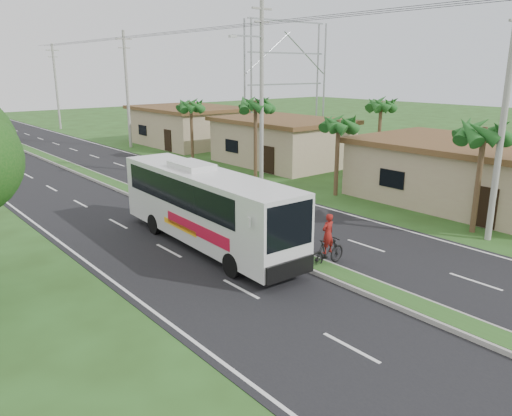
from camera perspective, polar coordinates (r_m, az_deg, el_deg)
ground at (r=17.28m, az=18.38°, el=-11.08°), size 180.00×180.00×0.00m
road_asphalt at (r=31.79m, az=-13.54°, el=1.52°), size 14.00×160.00×0.02m
median_strip at (r=31.77m, az=-13.55°, el=1.69°), size 1.20×160.00×0.18m
lane_edge_left at (r=29.59m, az=-25.19°, el=-0.62°), size 0.12×160.00×0.01m
lane_edge_right at (r=35.15m, az=-3.74°, el=3.25°), size 0.12×160.00×0.01m
shop_near at (r=31.25m, az=23.18°, el=3.78°), size 8.60×12.60×3.52m
shop_mid at (r=40.91m, az=2.89°, el=7.67°), size 7.60×10.60×3.67m
shop_far at (r=51.99m, az=-7.74°, el=9.34°), size 8.60×11.60×3.82m
palm_verge_a at (r=25.06m, az=24.63°, el=7.85°), size 2.40×2.40×5.45m
palm_verge_b at (r=30.40m, az=9.41°, el=9.45°), size 2.40×2.40×5.05m
palm_verge_c at (r=34.91m, az=-0.06°, el=11.70°), size 2.40×2.40×5.85m
palm_verge_d at (r=42.52m, az=-7.46°, el=11.51°), size 2.40×2.40×5.25m
palm_behind_shop at (r=38.53m, az=14.11°, el=11.33°), size 2.40×2.40×5.65m
utility_pole_a at (r=24.11m, az=26.50°, el=9.61°), size 1.60×0.28×11.00m
utility_pole_b at (r=33.88m, az=0.61°, el=13.50°), size 3.20×0.28×12.00m
utility_pole_c at (r=50.82m, az=-14.53°, el=13.09°), size 1.60×0.28×11.00m
utility_pole_d at (r=69.40m, az=-21.87°, el=12.84°), size 1.60×0.28×10.50m
billboard_lattice at (r=51.82m, az=3.52°, el=14.86°), size 10.18×1.18×12.07m
coach_bus_main at (r=21.58m, az=-5.84°, el=0.59°), size 2.75×11.11×3.56m
motorcyclist at (r=19.80m, az=8.15°, el=-4.55°), size 1.90×0.55×2.15m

